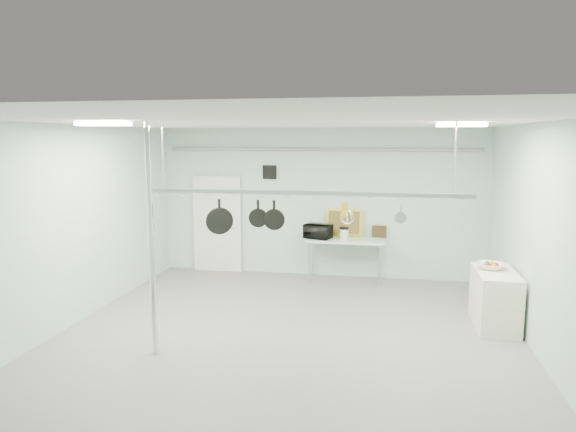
% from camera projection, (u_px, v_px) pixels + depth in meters
% --- Properties ---
extents(floor, '(8.00, 8.00, 0.00)m').
position_uv_depth(floor, '(283.00, 346.00, 7.44)').
color(floor, gray).
rests_on(floor, ground).
extents(ceiling, '(7.00, 8.00, 0.02)m').
position_uv_depth(ceiling, '(283.00, 122.00, 6.96)').
color(ceiling, silver).
rests_on(ceiling, back_wall).
extents(back_wall, '(7.00, 0.02, 3.20)m').
position_uv_depth(back_wall, '(320.00, 203.00, 11.07)').
color(back_wall, '#ADCFBF').
rests_on(back_wall, floor).
extents(right_wall, '(0.02, 8.00, 3.20)m').
position_uv_depth(right_wall, '(551.00, 247.00, 6.55)').
color(right_wall, '#ADCFBF').
rests_on(right_wall, floor).
extents(door, '(1.10, 0.10, 2.20)m').
position_uv_depth(door, '(218.00, 225.00, 11.53)').
color(door, silver).
rests_on(door, floor).
extents(wall_vent, '(0.30, 0.04, 0.30)m').
position_uv_depth(wall_vent, '(270.00, 172.00, 11.16)').
color(wall_vent, black).
rests_on(wall_vent, back_wall).
extents(conduit_pipe, '(6.60, 0.07, 0.07)m').
position_uv_depth(conduit_pipe, '(320.00, 149.00, 10.81)').
color(conduit_pipe, gray).
rests_on(conduit_pipe, back_wall).
extents(chrome_pole, '(0.08, 0.08, 3.20)m').
position_uv_depth(chrome_pole, '(151.00, 241.00, 6.93)').
color(chrome_pole, silver).
rests_on(chrome_pole, floor).
extents(prep_table, '(1.60, 0.70, 0.91)m').
position_uv_depth(prep_table, '(345.00, 242.00, 10.70)').
color(prep_table, silver).
rests_on(prep_table, floor).
extents(side_cabinet, '(0.60, 1.20, 0.90)m').
position_uv_depth(side_cabinet, '(495.00, 299.00, 8.14)').
color(side_cabinet, silver).
rests_on(side_cabinet, floor).
extents(pot_rack, '(4.80, 0.06, 1.00)m').
position_uv_depth(pot_rack, '(301.00, 191.00, 7.36)').
color(pot_rack, '#B7B7BC').
rests_on(pot_rack, ceiling).
extents(light_panel_left, '(0.65, 0.30, 0.05)m').
position_uv_depth(light_panel_left, '(103.00, 124.00, 6.60)').
color(light_panel_left, white).
rests_on(light_panel_left, ceiling).
extents(light_panel_right, '(0.65, 0.30, 0.05)m').
position_uv_depth(light_panel_right, '(461.00, 125.00, 7.10)').
color(light_panel_right, white).
rests_on(light_panel_right, ceiling).
extents(microwave, '(0.63, 0.52, 0.30)m').
position_uv_depth(microwave, '(318.00, 231.00, 10.71)').
color(microwave, black).
rests_on(microwave, prep_table).
extents(coffee_canister, '(0.21, 0.21, 0.23)m').
position_uv_depth(coffee_canister, '(344.00, 234.00, 10.55)').
color(coffee_canister, silver).
rests_on(coffee_canister, prep_table).
extents(painting_large, '(0.79, 0.18, 0.58)m').
position_uv_depth(painting_large, '(344.00, 223.00, 10.95)').
color(painting_large, gold).
rests_on(painting_large, prep_table).
extents(painting_small, '(0.31, 0.11, 0.25)m').
position_uv_depth(painting_small, '(379.00, 231.00, 10.83)').
color(painting_small, '#302310').
rests_on(painting_small, prep_table).
extents(fruit_bowl, '(0.49, 0.49, 0.10)m').
position_uv_depth(fruit_bowl, '(491.00, 266.00, 8.21)').
color(fruit_bowl, silver).
rests_on(fruit_bowl, side_cabinet).
extents(skillet_left, '(0.39, 0.22, 0.54)m').
position_uv_depth(skillet_left, '(220.00, 217.00, 7.65)').
color(skillet_left, black).
rests_on(skillet_left, pot_rack).
extents(skillet_mid, '(0.28, 0.10, 0.38)m').
position_uv_depth(skillet_mid, '(258.00, 213.00, 7.53)').
color(skillet_mid, black).
rests_on(skillet_mid, pot_rack).
extents(skillet_right, '(0.31, 0.08, 0.44)m').
position_uv_depth(skillet_right, '(274.00, 215.00, 7.49)').
color(skillet_right, black).
rests_on(skillet_right, pot_rack).
extents(whisk, '(0.25, 0.25, 0.35)m').
position_uv_depth(whisk, '(347.00, 214.00, 7.28)').
color(whisk, '#B4B2B7').
rests_on(whisk, pot_rack).
extents(grater, '(0.09, 0.05, 0.23)m').
position_uv_depth(grater, '(345.00, 210.00, 7.28)').
color(grater, yellow).
rests_on(grater, pot_rack).
extents(saucepan, '(0.19, 0.15, 0.29)m').
position_uv_depth(saucepan, '(401.00, 213.00, 7.14)').
color(saucepan, '#B5B6BA').
rests_on(saucepan, pot_rack).
extents(fruit_cluster, '(0.24, 0.24, 0.09)m').
position_uv_depth(fruit_cluster, '(491.00, 264.00, 8.21)').
color(fruit_cluster, maroon).
rests_on(fruit_cluster, fruit_bowl).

